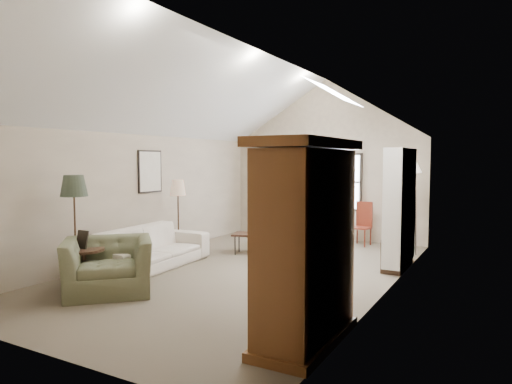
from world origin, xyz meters
The scene contains 18 objects.
room_shell centered at (0.00, 0.00, 3.21)m, with size 5.01×8.01×4.00m.
window centered at (0.10, 3.96, 1.45)m, with size 1.72×0.08×1.42m, color black.
skylight centered at (1.30, 0.90, 3.22)m, with size 0.80×1.20×0.52m, color white, non-canonical shape.
wall_art centered at (-1.88, 1.94, 1.73)m, with size 1.97×3.71×0.88m.
armoire centered at (2.18, -2.40, 1.10)m, with size 0.60×1.50×2.20m, color brown.
tv_alcove centered at (2.34, 1.60, 1.15)m, with size 0.32×1.30×2.10m, color white.
media_console centered at (2.32, 1.60, 0.30)m, with size 0.34×1.18×0.60m, color #382316.
tv_panel centered at (2.32, 1.60, 0.92)m, with size 0.05×0.90×0.55m, color black.
sofa centered at (-1.67, -0.61, 0.37)m, with size 2.56×1.00×0.75m, color beige.
armchair_near centered at (-1.13, -2.12, 0.41)m, with size 1.25×1.09×0.81m, color #666647.
armchair_far centered at (-0.50, 2.51, 0.42)m, with size 0.89×0.92×0.84m, color #6E6F4E.
coffee_table centered at (-0.61, 1.39, 0.22)m, with size 0.85×0.47×0.44m, color #3A1F17.
bowl centered at (-0.61, 1.39, 0.46)m, with size 0.21×0.21×0.05m, color #312314.
side_table centered at (-1.57, -2.21, 0.32)m, with size 0.64×0.64×0.64m, color #3B2718.
side_chair centered at (1.09, 3.47, 0.51)m, with size 0.40×0.40×1.02m, color maroon.
tripod_lamp centered at (2.20, 2.76, 1.10)m, with size 0.64×0.64×2.21m, color white, non-canonical shape.
dark_lamp centered at (-1.97, -2.01, 0.89)m, with size 0.43×0.43×1.79m, color #262D20, non-canonical shape.
tan_lamp centered at (-1.97, 0.59, 0.80)m, with size 0.32×0.32×1.60m, color tan, non-canonical shape.
Camera 1 is at (4.07, -6.91, 1.99)m, focal length 32.00 mm.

